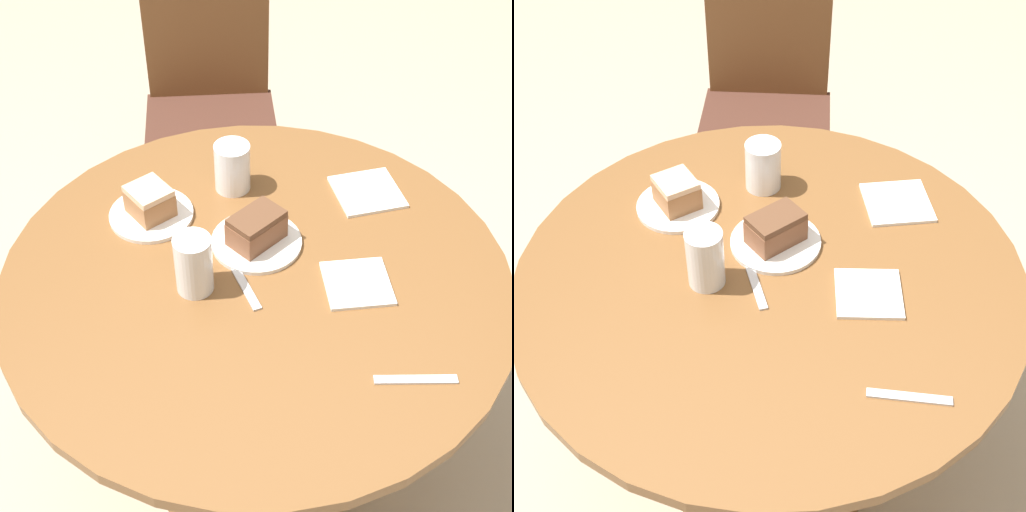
% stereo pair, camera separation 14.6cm
% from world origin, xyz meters
% --- Properties ---
extents(ground_plane, '(8.00, 8.00, 0.00)m').
position_xyz_m(ground_plane, '(0.00, 0.00, 0.00)').
color(ground_plane, tan).
extents(table, '(1.07, 1.07, 0.73)m').
position_xyz_m(table, '(0.00, 0.00, 0.55)').
color(table, brown).
rests_on(table, ground_plane).
extents(chair, '(0.43, 0.48, 0.94)m').
position_xyz_m(chair, '(-0.07, 0.98, 0.49)').
color(chair, brown).
rests_on(chair, ground_plane).
extents(plate_near, '(0.20, 0.20, 0.01)m').
position_xyz_m(plate_near, '(0.01, 0.08, 0.74)').
color(plate_near, white).
rests_on(plate_near, table).
extents(plate_far, '(0.19, 0.19, 0.01)m').
position_xyz_m(plate_far, '(-0.22, 0.19, 0.74)').
color(plate_far, white).
rests_on(plate_far, table).
extents(cake_slice_near, '(0.14, 0.13, 0.07)m').
position_xyz_m(cake_slice_near, '(0.01, 0.08, 0.78)').
color(cake_slice_near, brown).
rests_on(cake_slice_near, plate_near).
extents(cake_slice_far, '(0.12, 0.12, 0.07)m').
position_xyz_m(cake_slice_far, '(-0.22, 0.19, 0.78)').
color(cake_slice_far, '#9E6B42').
rests_on(cake_slice_far, plate_far).
extents(glass_lemonade, '(0.08, 0.08, 0.13)m').
position_xyz_m(glass_lemonade, '(-0.13, -0.04, 0.79)').
color(glass_lemonade, beige).
rests_on(glass_lemonade, table).
extents(glass_water, '(0.08, 0.08, 0.12)m').
position_xyz_m(glass_water, '(-0.03, 0.28, 0.78)').
color(glass_water, silver).
rests_on(glass_water, table).
extents(napkin_stack, '(0.17, 0.17, 0.01)m').
position_xyz_m(napkin_stack, '(0.28, 0.23, 0.73)').
color(napkin_stack, white).
rests_on(napkin_stack, table).
extents(fork, '(0.07, 0.16, 0.00)m').
position_xyz_m(fork, '(-0.03, -0.04, 0.73)').
color(fork, silver).
rests_on(fork, table).
extents(spoon, '(0.15, 0.03, 0.00)m').
position_xyz_m(spoon, '(0.26, -0.31, 0.73)').
color(spoon, silver).
rests_on(spoon, table).
extents(napkin_side, '(0.14, 0.14, 0.01)m').
position_xyz_m(napkin_side, '(0.20, -0.06, 0.73)').
color(napkin_side, white).
rests_on(napkin_side, table).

